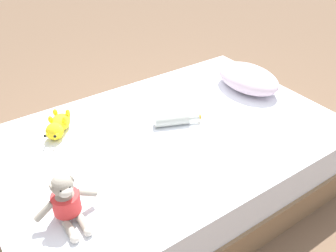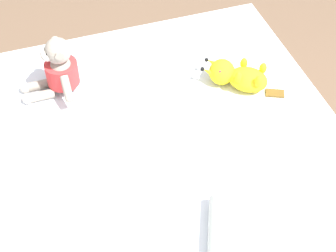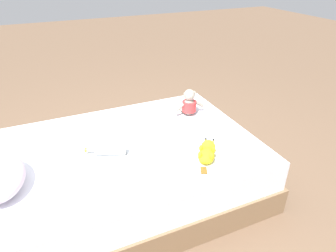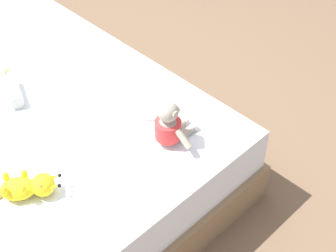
{
  "view_description": "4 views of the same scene",
  "coord_description": "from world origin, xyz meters",
  "px_view_note": "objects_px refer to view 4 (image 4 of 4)",
  "views": [
    {
      "loc": [
        1.39,
        -0.95,
        1.68
      ],
      "look_at": [
        0.0,
        0.0,
        0.5
      ],
      "focal_mm": 38.09,
      "sensor_mm": 36.0,
      "label": 1
    },
    {
      "loc": [
        0.34,
        0.78,
        1.82
      ],
      "look_at": [
        -0.03,
        -0.34,
        0.52
      ],
      "focal_mm": 55.31,
      "sensor_mm": 36.0,
      "label": 2
    },
    {
      "loc": [
        -1.8,
        0.41,
        1.65
      ],
      "look_at": [
        -0.06,
        -0.37,
        0.58
      ],
      "focal_mm": 32.0,
      "sensor_mm": 36.0,
      "label": 3
    },
    {
      "loc": [
        -0.98,
        -1.95,
        2.19
      ],
      "look_at": [
        0.26,
        -0.71,
        0.55
      ],
      "focal_mm": 57.13,
      "sensor_mm": 36.0,
      "label": 4
    }
  ],
  "objects_px": {
    "bed": "(39,130)",
    "glass_bottle": "(13,91)",
    "plush_monkey": "(170,125)",
    "plush_yellow_creature": "(29,187)"
  },
  "relations": [
    {
      "from": "plush_monkey",
      "to": "glass_bottle",
      "type": "xyz_separation_m",
      "value": [
        -0.33,
        0.79,
        -0.06
      ]
    },
    {
      "from": "bed",
      "to": "plush_monkey",
      "type": "distance_m",
      "value": 0.83
    },
    {
      "from": "plush_monkey",
      "to": "bed",
      "type": "bearing_deg",
      "value": 111.12
    },
    {
      "from": "bed",
      "to": "glass_bottle",
      "type": "height_order",
      "value": "glass_bottle"
    },
    {
      "from": "glass_bottle",
      "to": "bed",
      "type": "bearing_deg",
      "value": -53.76
    },
    {
      "from": "plush_monkey",
      "to": "plush_yellow_creature",
      "type": "distance_m",
      "value": 0.67
    },
    {
      "from": "plush_monkey",
      "to": "glass_bottle",
      "type": "bearing_deg",
      "value": 112.73
    },
    {
      "from": "bed",
      "to": "glass_bottle",
      "type": "relative_size",
      "value": 7.3
    },
    {
      "from": "plush_monkey",
      "to": "plush_yellow_creature",
      "type": "height_order",
      "value": "plush_monkey"
    },
    {
      "from": "plush_yellow_creature",
      "to": "glass_bottle",
      "type": "distance_m",
      "value": 0.67
    }
  ]
}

